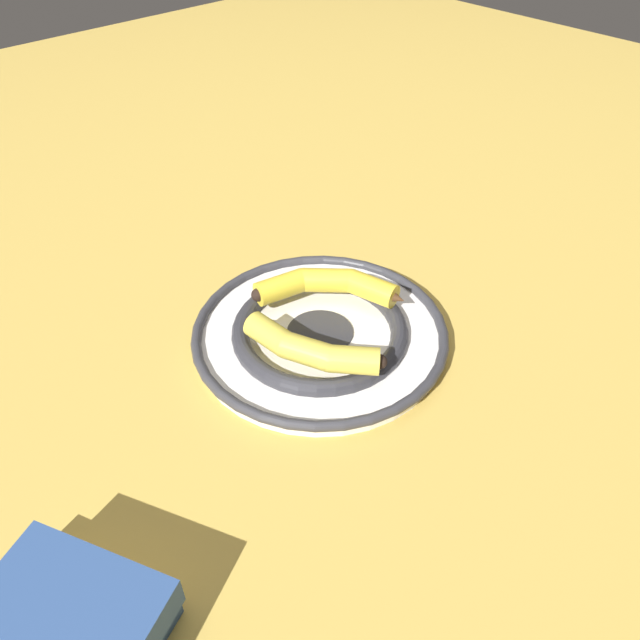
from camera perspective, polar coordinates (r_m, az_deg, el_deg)
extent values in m
plane|color=gold|center=(0.74, 1.79, -2.88)|extent=(2.80, 2.80, 0.00)
cylinder|color=white|center=(0.75, 0.00, -1.58)|extent=(0.29, 0.29, 0.01)
torus|color=#2D2D33|center=(0.74, 0.00, -0.95)|extent=(0.21, 0.21, 0.02)
cylinder|color=#2D2D33|center=(0.74, 0.00, -1.10)|extent=(0.08, 0.08, 0.00)
torus|color=#333338|center=(0.74, 0.00, -0.99)|extent=(0.31, 0.31, 0.01)
cylinder|color=gold|center=(0.70, -4.67, -1.27)|extent=(0.06, 0.03, 0.03)
cylinder|color=gold|center=(0.68, -1.13, -2.91)|extent=(0.06, 0.05, 0.03)
cylinder|color=gold|center=(0.67, 3.20, -3.68)|extent=(0.06, 0.06, 0.03)
sphere|color=gold|center=(0.69, -3.14, -2.28)|extent=(0.03, 0.03, 0.03)
sphere|color=gold|center=(0.67, 0.93, -3.54)|extent=(0.03, 0.03, 0.03)
cone|color=#472D19|center=(0.72, -6.13, -0.31)|extent=(0.03, 0.02, 0.02)
sphere|color=black|center=(0.67, 5.47, -3.82)|extent=(0.02, 0.02, 0.02)
cylinder|color=yellow|center=(0.77, 4.80, 2.86)|extent=(0.07, 0.04, 0.03)
cylinder|color=yellow|center=(0.78, 0.60, 3.65)|extent=(0.06, 0.06, 0.03)
cylinder|color=yellow|center=(0.77, -3.65, 3.01)|extent=(0.04, 0.07, 0.03)
sphere|color=yellow|center=(0.78, 2.85, 3.61)|extent=(0.03, 0.03, 0.03)
sphere|color=yellow|center=(0.78, -1.65, 3.69)|extent=(0.03, 0.03, 0.03)
cone|color=#472D19|center=(0.76, 6.81, 2.08)|extent=(0.03, 0.03, 0.02)
sphere|color=black|center=(0.76, -5.70, 2.30)|extent=(0.02, 0.02, 0.02)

